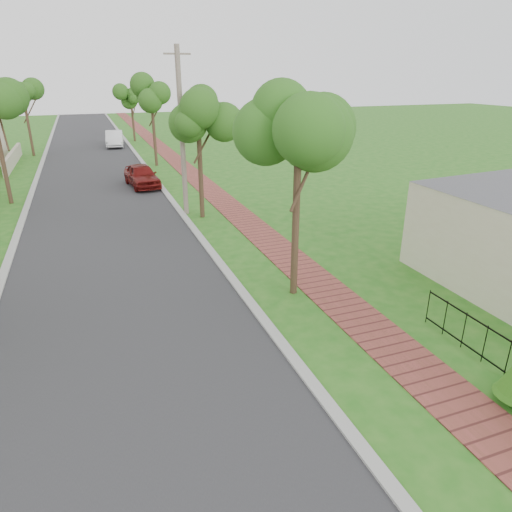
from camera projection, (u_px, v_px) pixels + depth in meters
ground at (348, 485)px, 7.75m from camera, size 160.00×160.00×0.00m
road at (101, 205)px, 24.16m from camera, size 7.00×120.00×0.02m
kerb_right at (170, 199)px, 25.34m from camera, size 0.30×120.00×0.10m
kerb_left at (26, 212)px, 22.98m from camera, size 0.30×120.00×0.10m
sidewalk at (215, 194)px, 26.18m from camera, size 1.50×120.00×0.03m
street_trees at (88, 106)px, 28.45m from camera, size 10.70×37.65×5.89m
parked_car_red at (142, 176)px, 27.73m from camera, size 2.03×4.11×1.35m
parked_car_white at (115, 139)px, 42.77m from camera, size 1.89×4.45×1.43m
near_tree at (299, 135)px, 12.71m from camera, size 2.39×2.39×6.14m
utility_pole at (182, 133)px, 21.22m from camera, size 1.20×0.24×7.67m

